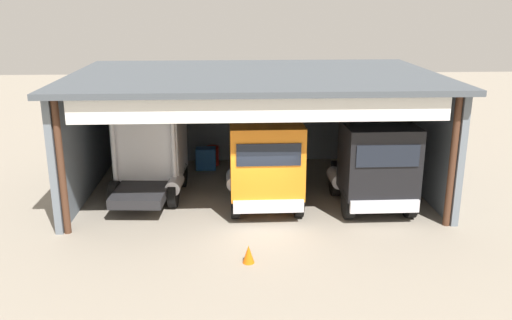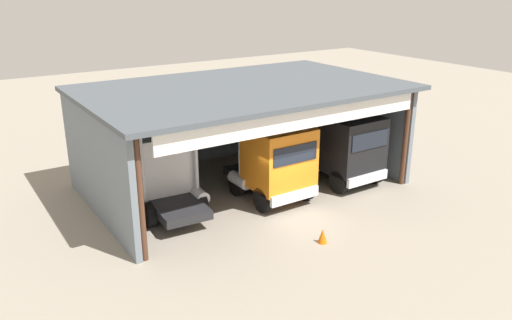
{
  "view_description": "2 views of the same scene",
  "coord_description": "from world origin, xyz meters",
  "views": [
    {
      "loc": [
        -0.99,
        -16.89,
        7.59
      ],
      "look_at": [
        0.0,
        2.98,
        1.62
      ],
      "focal_mm": 37.96,
      "sensor_mm": 36.0,
      "label": 1
    },
    {
      "loc": [
        -11.87,
        -15.22,
        9.29
      ],
      "look_at": [
        0.0,
        2.98,
        1.62
      ],
      "focal_mm": 36.07,
      "sensor_mm": 36.0,
      "label": 2
    }
  ],
  "objects": [
    {
      "name": "workshop_shed",
      "position": [
        0.0,
        5.05,
        3.35
      ],
      "size": [
        14.08,
        9.15,
        4.82
      ],
      "color": "slate",
      "rests_on": "ground"
    },
    {
      "name": "oil_drum",
      "position": [
        -1.82,
        7.62,
        0.46
      ],
      "size": [
        0.58,
        0.58,
        0.92
      ],
      "primitive_type": "cylinder",
      "color": "#B21E19",
      "rests_on": "ground"
    },
    {
      "name": "truck_black_right_bay",
      "position": [
        4.28,
        1.71,
        1.72
      ],
      "size": [
        2.71,
        4.93,
        3.33
      ],
      "rotation": [
        0.0,
        0.0,
        3.15
      ],
      "color": "black",
      "rests_on": "ground"
    },
    {
      "name": "ground_plane",
      "position": [
        0.0,
        0.0,
        0.0
      ],
      "size": [
        80.0,
        80.0,
        0.0
      ],
      "primitive_type": "plane",
      "color": "gray",
      "rests_on": "ground"
    },
    {
      "name": "tool_cart",
      "position": [
        -2.11,
        7.05,
        0.5
      ],
      "size": [
        0.9,
        0.6,
        1.0
      ],
      "primitive_type": "cube",
      "color": "#1E59A5",
      "rests_on": "ground"
    },
    {
      "name": "truck_white_center_left_bay",
      "position": [
        -4.14,
        3.95,
        1.75
      ],
      "size": [
        2.76,
        4.95,
        3.59
      ],
      "rotation": [
        0.0,
        0.0,
        -0.07
      ],
      "color": "white",
      "rests_on": "ground"
    },
    {
      "name": "truck_orange_center_right_bay",
      "position": [
        0.27,
        1.87,
        1.79
      ],
      "size": [
        2.75,
        4.39,
        3.57
      ],
      "rotation": [
        0.0,
        0.0,
        3.15
      ],
      "color": "orange",
      "rests_on": "ground"
    },
    {
      "name": "traffic_cone",
      "position": [
        -0.49,
        -2.3,
        0.28
      ],
      "size": [
        0.36,
        0.36,
        0.56
      ],
      "primitive_type": "cone",
      "color": "orange",
      "rests_on": "ground"
    }
  ]
}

